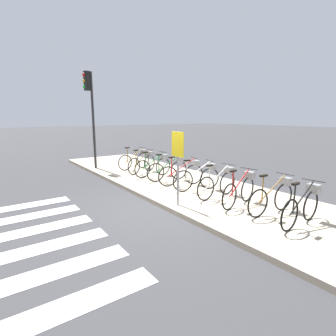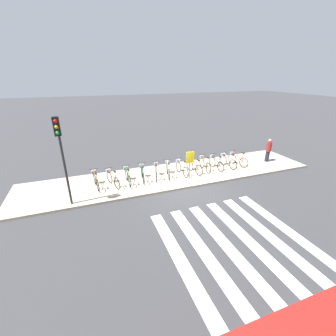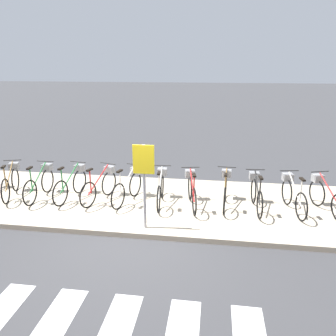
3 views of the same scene
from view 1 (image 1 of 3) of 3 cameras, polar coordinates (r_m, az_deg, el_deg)
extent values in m
plane|color=#38383A|center=(6.76, -1.36, -8.81)|extent=(120.00, 120.00, 0.00)
cube|color=#B7A88E|center=(7.80, 9.36, -5.74)|extent=(17.20, 3.49, 0.12)
torus|color=black|center=(10.88, -9.32, 1.16)|extent=(0.11, 0.65, 0.65)
torus|color=black|center=(11.37, -5.52, 1.69)|extent=(0.11, 0.65, 0.65)
cylinder|color=olive|center=(11.08, -7.41, 2.76)|extent=(0.13, 0.91, 0.55)
cylinder|color=olive|center=(10.90, -8.82, 2.75)|extent=(0.04, 0.04, 0.59)
cube|color=black|center=(10.86, -8.87, 4.38)|extent=(0.09, 0.21, 0.04)
cylinder|color=#262626|center=(11.30, -5.57, 4.46)|extent=(0.46, 0.07, 0.02)
cube|color=gray|center=(11.35, -5.35, 3.56)|extent=(0.26, 0.22, 0.18)
torus|color=black|center=(10.02, -7.42, 0.35)|extent=(0.23, 0.63, 0.65)
torus|color=black|center=(10.66, -4.07, 1.08)|extent=(0.23, 0.63, 0.65)
cylinder|color=olive|center=(10.29, -5.72, 2.16)|extent=(0.31, 0.88, 0.55)
cylinder|color=olive|center=(10.06, -6.97, 2.10)|extent=(0.04, 0.04, 0.59)
cube|color=black|center=(10.01, -7.01, 3.87)|extent=(0.13, 0.21, 0.04)
cylinder|color=#262626|center=(10.58, -4.11, 4.03)|extent=(0.45, 0.16, 0.02)
cube|color=gray|center=(10.64, -3.92, 3.07)|extent=(0.29, 0.26, 0.18)
torus|color=black|center=(9.45, -5.58, -0.26)|extent=(0.04, 0.65, 0.65)
torus|color=black|center=(9.91, -1.10, 0.33)|extent=(0.04, 0.65, 0.65)
cylinder|color=#267238|center=(9.62, -3.31, 1.57)|extent=(0.03, 0.91, 0.55)
cylinder|color=#267238|center=(9.45, -4.97, 1.56)|extent=(0.03, 0.03, 0.59)
cube|color=black|center=(9.41, -5.00, 3.44)|extent=(0.07, 0.20, 0.04)
cylinder|color=#262626|center=(9.82, -1.12, 3.51)|extent=(0.46, 0.02, 0.02)
cube|color=gray|center=(9.88, -0.87, 2.47)|extent=(0.24, 0.20, 0.18)
torus|color=black|center=(8.85, -2.71, -1.00)|extent=(0.13, 0.65, 0.65)
torus|color=black|center=(9.24, 2.34, -0.47)|extent=(0.13, 0.65, 0.65)
cylinder|color=#267238|center=(8.99, -0.13, 0.90)|extent=(0.17, 0.90, 0.55)
cylinder|color=#267238|center=(8.84, -2.00, 0.93)|extent=(0.04, 0.04, 0.59)
cube|color=black|center=(8.79, -2.01, 2.94)|extent=(0.10, 0.21, 0.04)
cylinder|color=#262626|center=(9.15, 2.37, 2.93)|extent=(0.46, 0.09, 0.02)
cube|color=gray|center=(9.20, 2.63, 1.81)|extent=(0.27, 0.23, 0.18)
torus|color=black|center=(8.27, -0.02, -1.85)|extent=(0.22, 0.64, 0.65)
torus|color=black|center=(8.60, 5.60, -1.40)|extent=(0.22, 0.64, 0.65)
cylinder|color=red|center=(8.37, 2.86, 0.13)|extent=(0.28, 0.88, 0.55)
cylinder|color=red|center=(8.25, 0.78, 0.20)|extent=(0.04, 0.04, 0.59)
cube|color=black|center=(8.20, 0.79, 2.34)|extent=(0.12, 0.21, 0.04)
cylinder|color=#262626|center=(8.50, 5.68, 2.25)|extent=(0.45, 0.15, 0.02)
cube|color=gray|center=(8.55, 5.96, 1.05)|extent=(0.29, 0.26, 0.18)
torus|color=black|center=(7.70, 3.27, -2.86)|extent=(0.19, 0.64, 0.65)
torus|color=black|center=(8.10, 9.02, -2.27)|extent=(0.19, 0.64, 0.65)
cylinder|color=silver|center=(7.83, 6.26, -0.69)|extent=(0.25, 0.89, 0.55)
cylinder|color=silver|center=(7.68, 4.13, -0.65)|extent=(0.04, 0.04, 0.59)
cube|color=black|center=(7.63, 4.16, 1.65)|extent=(0.12, 0.21, 0.04)
cylinder|color=#262626|center=(7.99, 9.14, 1.60)|extent=(0.45, 0.13, 0.02)
cube|color=gray|center=(8.05, 9.41, 0.33)|extent=(0.28, 0.25, 0.18)
torus|color=black|center=(6.96, 8.22, -4.48)|extent=(0.08, 0.65, 0.65)
torus|color=black|center=(7.62, 12.78, -3.26)|extent=(0.08, 0.65, 0.65)
cylinder|color=beige|center=(7.22, 10.68, -1.84)|extent=(0.09, 0.91, 0.55)
cylinder|color=beige|center=(6.98, 8.97, -1.98)|extent=(0.03, 0.03, 0.59)
cube|color=black|center=(6.91, 9.05, 0.55)|extent=(0.08, 0.20, 0.04)
cylinder|color=#262626|center=(7.51, 12.96, 0.84)|extent=(0.46, 0.05, 0.02)
cube|color=gray|center=(7.58, 13.13, -0.49)|extent=(0.25, 0.22, 0.18)
torus|color=black|center=(6.38, 13.22, -6.12)|extent=(0.16, 0.65, 0.65)
torus|color=black|center=(7.14, 16.90, -4.46)|extent=(0.16, 0.65, 0.65)
cylinder|color=red|center=(6.69, 15.28, -3.09)|extent=(0.20, 0.90, 0.55)
cylinder|color=red|center=(6.40, 13.90, -3.36)|extent=(0.04, 0.04, 0.59)
cube|color=black|center=(6.33, 14.04, -0.62)|extent=(0.11, 0.21, 0.04)
cylinder|color=#262626|center=(7.01, 17.16, -0.09)|extent=(0.46, 0.11, 0.02)
cube|color=gray|center=(7.09, 17.25, -1.49)|extent=(0.27, 0.24, 0.18)
torus|color=black|center=(6.08, 18.98, -7.30)|extent=(0.08, 0.65, 0.65)
torus|color=black|center=(6.77, 23.80, -5.77)|extent=(0.08, 0.65, 0.65)
cylinder|color=olive|center=(6.35, 21.70, -4.25)|extent=(0.09, 0.91, 0.55)
cylinder|color=olive|center=(6.09, 19.89, -4.45)|extent=(0.03, 0.03, 0.59)
cube|color=black|center=(6.02, 20.09, -1.58)|extent=(0.08, 0.20, 0.04)
cylinder|color=#262626|center=(6.64, 24.18, -1.19)|extent=(0.46, 0.05, 0.02)
cube|color=gray|center=(6.72, 24.29, -2.67)|extent=(0.25, 0.21, 0.18)
torus|color=black|center=(5.60, 24.94, -9.33)|extent=(0.07, 0.65, 0.65)
torus|color=black|center=(6.38, 28.63, -7.22)|extent=(0.07, 0.65, 0.65)
cylinder|color=black|center=(5.91, 27.13, -5.81)|extent=(0.08, 0.91, 0.55)
cylinder|color=black|center=(5.62, 25.76, -6.20)|extent=(0.03, 0.03, 0.59)
cube|color=black|center=(5.54, 26.04, -3.10)|extent=(0.08, 0.20, 0.04)
cylinder|color=#262626|center=(6.24, 29.10, -2.37)|extent=(0.46, 0.05, 0.02)
cube|color=gray|center=(6.33, 29.12, -3.92)|extent=(0.25, 0.21, 0.18)
cylinder|color=#2D2D2D|center=(11.56, -15.94, 9.74)|extent=(0.10, 0.10, 3.97)
cube|color=black|center=(11.58, -17.27, 17.66)|extent=(0.24, 0.20, 0.75)
sphere|color=red|center=(11.58, -17.83, 18.76)|extent=(0.14, 0.14, 0.14)
sphere|color=gold|center=(11.55, -17.76, 17.63)|extent=(0.14, 0.14, 0.14)
sphere|color=green|center=(11.53, -17.69, 16.50)|extent=(0.14, 0.14, 0.14)
cylinder|color=#99999E|center=(6.43, 2.21, -0.27)|extent=(0.06, 0.06, 1.83)
cube|color=yellow|center=(6.32, 2.10, 5.17)|extent=(0.44, 0.03, 0.60)
camera|label=2|loc=(11.94, -69.95, 20.09)|focal=24.00mm
camera|label=3|loc=(4.46, -71.75, 19.05)|focal=35.00mm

